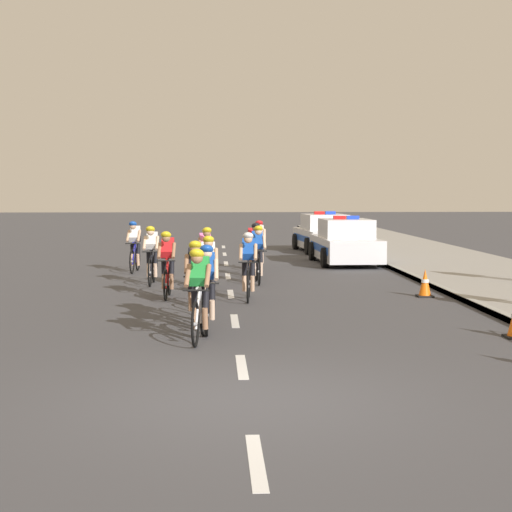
{
  "coord_description": "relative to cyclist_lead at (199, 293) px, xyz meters",
  "views": [
    {
      "loc": [
        -0.37,
        -9.48,
        2.45
      ],
      "look_at": [
        0.47,
        7.24,
        1.1
      ],
      "focal_mm": 57.99,
      "sensor_mm": 36.0,
      "label": 1
    }
  ],
  "objects": [
    {
      "name": "cyclist_tenth",
      "position": [
        -2.12,
        11.32,
        0.0
      ],
      "size": [
        0.44,
        1.72,
        1.56
      ],
      "color": "black",
      "rests_on": "ground"
    },
    {
      "name": "cyclist_fourth",
      "position": [
        0.12,
        3.63,
        0.0
      ],
      "size": [
        0.42,
        1.72,
        1.56
      ],
      "color": "black",
      "rests_on": "ground"
    },
    {
      "name": "cyclist_twelfth",
      "position": [
        1.36,
        9.98,
        0.0
      ],
      "size": [
        0.45,
        1.72,
        1.56
      ],
      "color": "black",
      "rests_on": "ground"
    },
    {
      "name": "police_car_second",
      "position": [
        4.57,
        19.19,
        -0.11
      ],
      "size": [
        2.24,
        4.52,
        1.59
      ],
      "color": "silver",
      "rests_on": "ground"
    },
    {
      "name": "cyclist_second",
      "position": [
        0.11,
        0.95,
        0.0
      ],
      "size": [
        0.42,
        1.72,
        1.56
      ],
      "color": "black",
      "rests_on": "ground"
    },
    {
      "name": "cyclist_third",
      "position": [
        -0.11,
        2.03,
        0.0
      ],
      "size": [
        0.42,
        1.72,
        1.56
      ],
      "color": "black",
      "rests_on": "ground"
    },
    {
      "name": "ground_plane",
      "position": [
        0.62,
        -3.72,
        -0.79
      ],
      "size": [
        160.0,
        160.0,
        0.0
      ],
      "primitive_type": "plane",
      "color": "#424247"
    },
    {
      "name": "cyclist_seventh",
      "position": [
        0.03,
        7.37,
        0.0
      ],
      "size": [
        0.45,
        1.72,
        1.56
      ],
      "color": "black",
      "rests_on": "ground"
    },
    {
      "name": "cyclist_lead",
      "position": [
        0.0,
        0.0,
        0.0
      ],
      "size": [
        0.45,
        1.72,
        1.56
      ],
      "color": "black",
      "rests_on": "ground"
    },
    {
      "name": "lane_markings_centre",
      "position": [
        0.62,
        8.08,
        -0.78
      ],
      "size": [
        0.14,
        29.6,
        0.01
      ],
      "color": "white",
      "rests_on": "ground"
    },
    {
      "name": "cyclist_eleventh",
      "position": [
        1.6,
        11.77,
        0.0
      ],
      "size": [
        0.43,
        1.72,
        1.56
      ],
      "color": "black",
      "rests_on": "ground"
    },
    {
      "name": "cyclist_sixth",
      "position": [
        -0.82,
        5.41,
        0.0
      ],
      "size": [
        0.42,
        1.72,
        1.56
      ],
      "color": "black",
      "rests_on": "ground"
    },
    {
      "name": "sidewalk_slab",
      "position": [
        7.92,
        10.28,
        -0.73
      ],
      "size": [
        4.6,
        60.0,
        0.12
      ],
      "primitive_type": "cube",
      "color": "gray",
      "rests_on": "ground"
    },
    {
      "name": "cyclist_ninth",
      "position": [
        1.37,
        8.21,
        0.0
      ],
      "size": [
        0.42,
        1.72,
        1.56
      ],
      "color": "black",
      "rests_on": "ground"
    },
    {
      "name": "police_car_nearest",
      "position": [
        4.57,
        13.84,
        -0.11
      ],
      "size": [
        2.08,
        4.44,
        1.59
      ],
      "color": "silver",
      "rests_on": "ground"
    },
    {
      "name": "traffic_cone_mid",
      "position": [
        5.04,
        5.31,
        -0.48
      ],
      "size": [
        0.36,
        0.36,
        0.64
      ],
      "color": "black",
      "rests_on": "ground"
    },
    {
      "name": "cyclist_fifth",
      "position": [
        0.99,
        4.93,
        0.0
      ],
      "size": [
        0.43,
        1.72,
        1.56
      ],
      "color": "black",
      "rests_on": "ground"
    },
    {
      "name": "cyclist_eighth",
      "position": [
        -1.37,
        8.07,
        0.0
      ],
      "size": [
        0.42,
        1.72,
        1.56
      ],
      "color": "black",
      "rests_on": "ground"
    },
    {
      "name": "kerb_edge",
      "position": [
        5.7,
        10.28,
        -0.72
      ],
      "size": [
        0.16,
        60.0,
        0.13
      ],
      "primitive_type": "cube",
      "color": "#9E9E99",
      "rests_on": "ground"
    }
  ]
}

